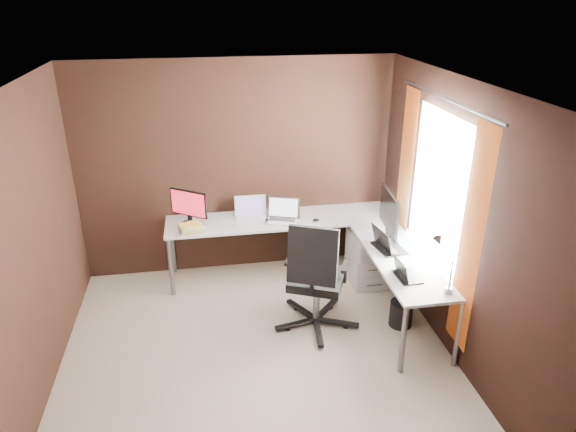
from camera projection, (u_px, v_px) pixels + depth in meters
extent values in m
cube|color=#BCA792|center=(258.00, 358.00, 4.80)|extent=(3.60, 3.60, 0.00)
cube|color=white|center=(250.00, 87.00, 3.78)|extent=(3.60, 3.60, 0.00)
cube|color=black|center=(237.00, 169.00, 5.91)|extent=(3.60, 0.00, 2.50)
cube|color=black|center=(292.00, 390.00, 2.67)|extent=(3.60, 0.00, 2.50)
cube|color=black|center=(25.00, 256.00, 4.01)|extent=(0.00, 3.60, 2.50)
cube|color=black|center=(455.00, 223.00, 4.57)|extent=(0.00, 3.60, 2.50)
cube|color=white|center=(439.00, 188.00, 4.80)|extent=(0.00, 1.00, 1.30)
cube|color=#CF6718|center=(470.00, 242.00, 4.22)|extent=(0.01, 0.35, 2.00)
cube|color=#CF6718|center=(405.00, 182.00, 5.53)|extent=(0.01, 0.35, 2.00)
cylinder|color=slate|center=(447.00, 99.00, 4.46)|extent=(0.02, 1.90, 0.02)
cube|color=white|center=(282.00, 219.00, 5.93)|extent=(2.65, 0.60, 0.03)
cube|color=white|center=(402.00, 258.00, 5.08)|extent=(0.60, 1.65, 0.03)
cylinder|color=slate|center=(171.00, 267.00, 5.65)|extent=(0.05, 0.05, 0.70)
cylinder|color=slate|center=(172.00, 246.00, 6.11)|extent=(0.05, 0.05, 0.70)
cylinder|color=slate|center=(403.00, 340.00, 4.48)|extent=(0.05, 0.05, 0.70)
cylinder|color=slate|center=(459.00, 334.00, 4.56)|extent=(0.05, 0.05, 0.70)
cylinder|color=slate|center=(379.00, 230.00, 6.51)|extent=(0.05, 0.05, 0.70)
cube|color=white|center=(368.00, 258.00, 5.93)|extent=(0.42, 0.50, 0.60)
cube|color=black|center=(189.00, 224.00, 5.75)|extent=(0.24, 0.23, 0.01)
cube|color=black|center=(190.00, 219.00, 5.75)|extent=(0.05, 0.05, 0.09)
cube|color=black|center=(189.00, 203.00, 5.67)|extent=(0.39, 0.29, 0.30)
cube|color=red|center=(188.00, 204.00, 5.65)|extent=(0.36, 0.26, 0.27)
cube|color=black|center=(388.00, 239.00, 5.41)|extent=(0.18, 0.26, 0.01)
cube|color=black|center=(387.00, 234.00, 5.38)|extent=(0.04, 0.06, 0.11)
cube|color=black|center=(389.00, 211.00, 5.28)|extent=(0.09, 0.65, 0.40)
cube|color=blue|center=(391.00, 211.00, 5.28)|extent=(0.07, 0.62, 0.37)
cube|color=white|center=(251.00, 218.00, 5.91)|extent=(0.37, 0.26, 0.02)
cube|color=white|center=(250.00, 205.00, 5.94)|extent=(0.37, 0.07, 0.23)
cube|color=slate|center=(250.00, 205.00, 5.94)|extent=(0.32, 0.06, 0.20)
cube|color=silver|center=(282.00, 221.00, 5.84)|extent=(0.44, 0.37, 0.02)
cube|color=silver|center=(283.00, 207.00, 5.88)|extent=(0.38, 0.19, 0.23)
cube|color=silver|center=(283.00, 208.00, 5.87)|extent=(0.33, 0.16, 0.20)
cube|color=black|center=(389.00, 248.00, 5.23)|extent=(0.30, 0.39, 0.02)
cube|color=black|center=(382.00, 239.00, 5.15)|extent=(0.12, 0.36, 0.22)
cube|color=#182033|center=(382.00, 239.00, 5.15)|extent=(0.10, 0.32, 0.19)
cube|color=black|center=(407.00, 277.00, 4.71)|extent=(0.21, 0.29, 0.02)
cube|color=black|center=(401.00, 269.00, 4.66)|extent=(0.07, 0.28, 0.18)
cube|color=#AA4A5A|center=(401.00, 269.00, 4.66)|extent=(0.05, 0.25, 0.15)
cube|color=tan|center=(191.00, 230.00, 5.60)|extent=(0.29, 0.25, 0.03)
cube|color=#D3CC40|center=(191.00, 228.00, 5.59)|extent=(0.28, 0.24, 0.02)
cube|color=silver|center=(191.00, 226.00, 5.58)|extent=(0.30, 0.26, 0.02)
cube|color=#D3CC40|center=(191.00, 225.00, 5.58)|extent=(0.28, 0.25, 0.02)
ellipsoid|color=black|center=(198.00, 230.00, 5.59)|extent=(0.10, 0.08, 0.04)
ellipsoid|color=black|center=(316.00, 220.00, 5.84)|extent=(0.09, 0.08, 0.03)
cylinder|color=slate|center=(449.00, 290.00, 4.47)|extent=(0.07, 0.07, 0.05)
cylinder|color=slate|center=(451.00, 273.00, 4.40)|extent=(0.02, 0.02, 0.28)
cylinder|color=slate|center=(447.00, 252.00, 4.34)|extent=(0.02, 0.16, 0.21)
cone|color=slate|center=(439.00, 241.00, 4.36)|extent=(0.09, 0.11, 0.12)
cylinder|color=slate|center=(316.00, 300.00, 5.18)|extent=(0.07, 0.07, 0.42)
cube|color=black|center=(317.00, 279.00, 5.08)|extent=(0.68, 0.68, 0.09)
cube|color=black|center=(313.00, 256.00, 4.71)|extent=(0.48, 0.31, 0.56)
cylinder|color=black|center=(401.00, 314.00, 5.21)|extent=(0.24, 0.24, 0.27)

